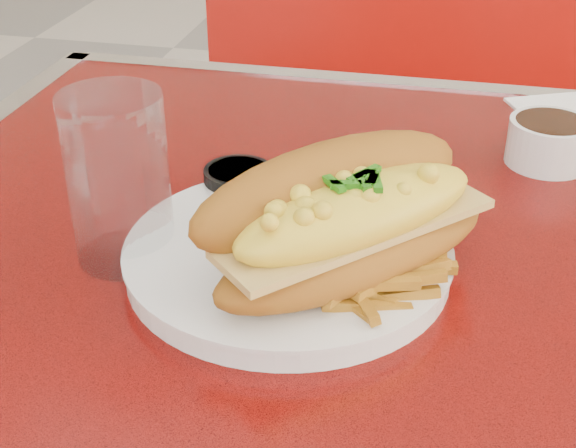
% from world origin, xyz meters
% --- Properties ---
extents(diner_table, '(1.23, 0.83, 0.77)m').
position_xyz_m(diner_table, '(0.00, 0.00, 0.61)').
color(diner_table, '#B5100B').
rests_on(diner_table, ground).
extents(booth_bench_far, '(1.20, 0.51, 0.90)m').
position_xyz_m(booth_bench_far, '(0.00, 0.81, 0.29)').
color(booth_bench_far, '#A0110A').
rests_on(booth_bench_far, ground).
extents(dinner_plate, '(0.35, 0.35, 0.02)m').
position_xyz_m(dinner_plate, '(-0.21, -0.04, 0.78)').
color(dinner_plate, white).
rests_on(dinner_plate, diner_table).
extents(mac_hoagie, '(0.25, 0.25, 0.11)m').
position_xyz_m(mac_hoagie, '(-0.16, -0.06, 0.83)').
color(mac_hoagie, '#995C18').
rests_on(mac_hoagie, dinner_plate).
extents(fries_pile, '(0.13, 0.12, 0.03)m').
position_xyz_m(fries_pile, '(-0.15, -0.07, 0.80)').
color(fries_pile, '#BC8120').
rests_on(fries_pile, dinner_plate).
extents(fork, '(0.02, 0.15, 0.00)m').
position_xyz_m(fork, '(-0.14, -0.01, 0.79)').
color(fork, silver).
rests_on(fork, dinner_plate).
extents(gravy_ramekin, '(0.09, 0.09, 0.05)m').
position_xyz_m(gravy_ramekin, '(0.01, 0.20, 0.79)').
color(gravy_ramekin, white).
rests_on(gravy_ramekin, diner_table).
extents(sauce_cup_left, '(0.08, 0.08, 0.03)m').
position_xyz_m(sauce_cup_left, '(-0.28, 0.06, 0.79)').
color(sauce_cup_left, black).
rests_on(sauce_cup_left, diner_table).
extents(water_tumbler, '(0.10, 0.10, 0.14)m').
position_xyz_m(water_tumbler, '(-0.34, -0.05, 0.84)').
color(water_tumbler, '#C1E5F8').
rests_on(water_tumbler, diner_table).
extents(paper_napkin, '(0.14, 0.14, 0.00)m').
position_xyz_m(paper_napkin, '(0.04, 0.34, 0.77)').
color(paper_napkin, white).
rests_on(paper_napkin, diner_table).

